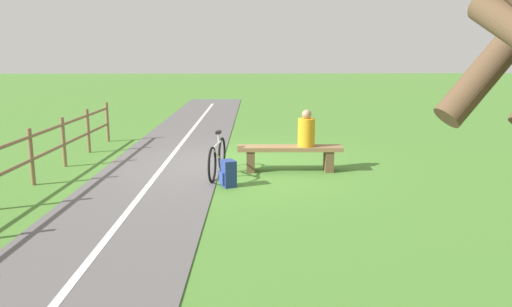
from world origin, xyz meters
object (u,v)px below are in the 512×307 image
at_px(backpack, 228,174).
at_px(bench, 290,153).
at_px(bicycle, 217,158).
at_px(person_seated, 306,131).

bearing_deg(backpack, bench, -135.83).
bearing_deg(bicycle, bench, 112.40).
height_order(bench, bicycle, bicycle).
bearing_deg(backpack, person_seated, -142.71).
height_order(person_seated, bicycle, person_seated).
distance_m(bench, person_seated, 0.55).
xyz_separation_m(bicycle, backpack, (-0.22, 0.77, -0.12)).
height_order(bicycle, backpack, bicycle).
xyz_separation_m(bench, bicycle, (1.40, 0.37, -0.00)).
height_order(bench, backpack, bench).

